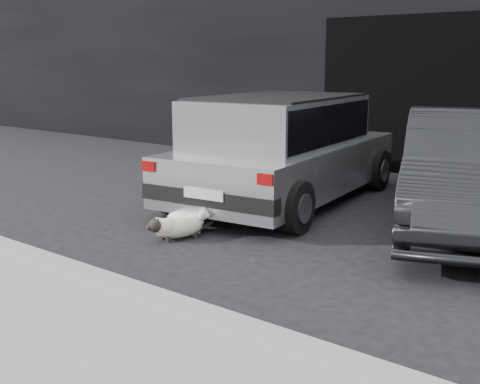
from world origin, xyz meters
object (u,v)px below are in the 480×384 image
Objects in this scene: silver_hatchback at (282,145)px; second_car at (471,171)px; cat_white at (188,219)px; cat_siamese at (175,228)px.

second_car is at bearing -2.48° from silver_hatchback.
second_car is 5.90× the size of cat_white.
cat_siamese is 1.15× the size of cat_white.
cat_white is (-0.05, 0.26, 0.03)m from cat_siamese.
cat_white is (-2.36, -2.08, -0.51)m from second_car.
silver_hatchback is 2.25m from cat_siamese.
silver_hatchback is at bearing -67.29° from cat_siamese.
silver_hatchback is 5.18× the size of cat_siamese.
silver_hatchback is at bearing 163.96° from second_car.
second_car is 3.33m from cat_siamese.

